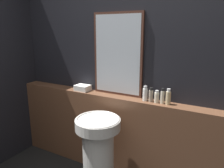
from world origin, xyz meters
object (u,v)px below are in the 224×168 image
(body_wash_bottle, at_px, (162,97))
(hand_soap_bottle, at_px, (168,97))
(mirror, at_px, (118,55))
(lotion_bottle, at_px, (157,97))
(towel_stack, at_px, (83,88))
(pedestal_sink, at_px, (98,151))
(shampoo_bottle, at_px, (145,94))
(conditioner_bottle, at_px, (151,95))

(body_wash_bottle, distance_m, hand_soap_bottle, 0.06)
(mirror, relative_size, lotion_bottle, 7.04)
(towel_stack, bearing_deg, body_wash_bottle, 0.00)
(lotion_bottle, height_order, hand_soap_bottle, hand_soap_bottle)
(pedestal_sink, relative_size, mirror, 0.91)
(pedestal_sink, height_order, shampoo_bottle, shampoo_bottle)
(mirror, height_order, body_wash_bottle, mirror)
(pedestal_sink, distance_m, towel_stack, 0.79)
(mirror, xyz_separation_m, hand_soap_bottle, (0.60, -0.07, -0.38))
(mirror, distance_m, body_wash_bottle, 0.66)
(shampoo_bottle, bearing_deg, lotion_bottle, 0.00)
(conditioner_bottle, relative_size, body_wash_bottle, 0.94)
(mirror, bearing_deg, hand_soap_bottle, -6.39)
(towel_stack, distance_m, hand_soap_bottle, 1.04)
(conditioner_bottle, bearing_deg, pedestal_sink, -137.18)
(mirror, height_order, lotion_bottle, mirror)
(shampoo_bottle, distance_m, body_wash_bottle, 0.18)
(hand_soap_bottle, bearing_deg, shampoo_bottle, -180.00)
(mirror, relative_size, body_wash_bottle, 5.77)
(towel_stack, relative_size, lotion_bottle, 1.35)
(body_wash_bottle, bearing_deg, shampoo_bottle, -180.00)
(pedestal_sink, xyz_separation_m, mirror, (-0.01, 0.44, 0.94))
(mirror, height_order, conditioner_bottle, mirror)
(conditioner_bottle, bearing_deg, hand_soap_bottle, 0.00)
(towel_stack, bearing_deg, lotion_bottle, 0.00)
(pedestal_sink, height_order, body_wash_bottle, body_wash_bottle)
(towel_stack, height_order, body_wash_bottle, body_wash_bottle)
(lotion_bottle, height_order, body_wash_bottle, body_wash_bottle)
(body_wash_bottle, relative_size, hand_soap_bottle, 0.98)
(mirror, distance_m, lotion_bottle, 0.62)
(shampoo_bottle, height_order, lotion_bottle, shampoo_bottle)
(hand_soap_bottle, bearing_deg, body_wash_bottle, 180.00)
(body_wash_bottle, height_order, hand_soap_bottle, hand_soap_bottle)
(body_wash_bottle, bearing_deg, mirror, 172.93)
(pedestal_sink, xyz_separation_m, shampoo_bottle, (0.34, 0.38, 0.56))
(mirror, xyz_separation_m, lotion_bottle, (0.48, -0.07, -0.39))
(towel_stack, distance_m, lotion_bottle, 0.92)
(shampoo_bottle, bearing_deg, body_wash_bottle, 0.00)
(shampoo_bottle, xyz_separation_m, hand_soap_bottle, (0.24, 0.00, 0.00))
(conditioner_bottle, bearing_deg, lotion_bottle, 0.00)
(pedestal_sink, bearing_deg, shampoo_bottle, 47.58)
(mirror, distance_m, towel_stack, 0.61)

